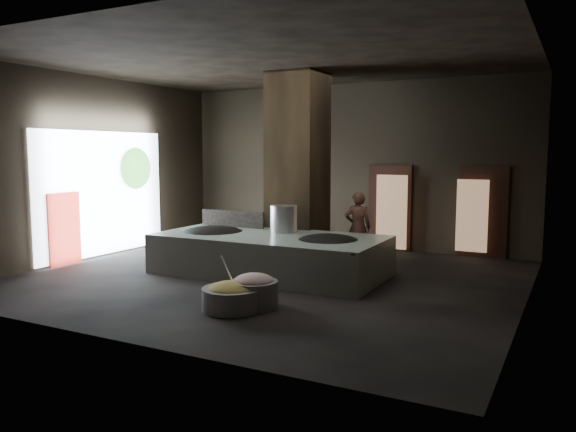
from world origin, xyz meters
The scene contains 28 objects.
floor centered at (0.00, 0.00, -0.05)m, with size 10.00×9.00×0.10m, color black.
ceiling centered at (0.00, 0.00, 4.55)m, with size 10.00×9.00×0.10m, color black.
back_wall centered at (0.00, 4.55, 2.25)m, with size 10.00×0.10×4.50m, color black.
front_wall centered at (0.00, -4.55, 2.25)m, with size 10.00×0.10×4.50m, color black.
left_wall centered at (-5.05, 0.00, 2.25)m, with size 0.10×9.00×4.50m, color black.
right_wall centered at (5.05, 0.00, 2.25)m, with size 0.10×9.00×4.50m, color black.
pillar centered at (-0.30, 1.90, 2.25)m, with size 1.20×1.20×4.50m, color black.
hearth_platform centered at (-0.16, 0.27, 0.43)m, with size 4.90×2.35×0.85m, color #B2C2AF.
platform_cap centered at (-0.16, 0.27, 0.82)m, with size 4.80×2.30×0.03m, color black.
wok_left centered at (-1.61, 0.22, 0.75)m, with size 1.55×1.55×0.43m, color black.
wok_left_rim centered at (-1.61, 0.22, 0.82)m, with size 1.58×1.58×0.05m, color black.
wok_right centered at (1.19, 0.32, 0.75)m, with size 1.44×1.44×0.41m, color black.
wok_right_rim centered at (1.19, 0.32, 0.82)m, with size 1.47×1.47×0.05m, color black.
stock_pot centered at (-0.11, 0.82, 1.13)m, with size 0.60×0.60×0.64m, color #BBBCC4.
splash_guard centered at (-1.61, 1.02, 1.03)m, with size 1.71×0.06×0.43m, color black.
cook centered at (1.08, 2.35, 0.85)m, with size 0.62×0.40×1.70m, color brown.
veg_basin centered at (0.65, -2.43, 0.19)m, with size 1.01×1.01×0.37m, color gray.
veg_fill centered at (0.65, -2.43, 0.35)m, with size 0.83×0.83×0.26m, color #879F4D.
ladle centered at (0.50, -2.28, 0.55)m, with size 0.03×0.03×0.80m, color #BBBCC4.
meat_basin centered at (0.89, -2.13, 0.23)m, with size 0.83×0.83×0.45m, color gray.
meat_fill centered at (0.89, -2.13, 0.45)m, with size 0.69×0.69×0.26m, color tan.
doorway_near centered at (1.20, 4.45, 1.10)m, with size 1.18×0.08×2.38m, color black.
doorway_near_glow centered at (1.31, 4.24, 1.05)m, with size 0.83×0.04×1.97m, color #8C6647.
doorway_far centered at (3.60, 4.45, 1.10)m, with size 1.18×0.08×2.38m, color black.
doorway_far_glow centered at (3.36, 4.30, 1.05)m, with size 0.77×0.04×1.81m, color #8C6647.
left_opening centered at (-4.95, 0.20, 1.60)m, with size 0.04×4.20×3.10m, color white.
pavilion_sliver centered at (-4.88, -1.10, 0.85)m, with size 0.05×0.90×1.70m, color maroon.
tree_silhouette centered at (-4.85, 1.30, 2.20)m, with size 0.28×1.10×1.10m, color #194714.
Camera 1 is at (5.74, -10.14, 2.64)m, focal length 35.00 mm.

